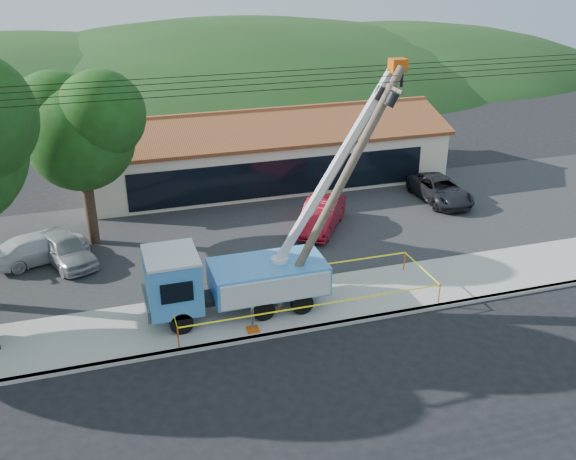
# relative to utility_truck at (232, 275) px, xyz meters

# --- Properties ---
(ground) EXTENTS (120.00, 120.00, 0.00)m
(ground) POSITION_rel_utility_truck_xyz_m (1.69, -4.30, -1.78)
(ground) COLOR black
(ground) RESTS_ON ground
(curb) EXTENTS (60.00, 0.25, 0.15)m
(curb) POSITION_rel_utility_truck_xyz_m (1.69, -2.20, -1.70)
(curb) COLOR #A5A49B
(curb) RESTS_ON ground
(sidewalk) EXTENTS (60.00, 4.00, 0.15)m
(sidewalk) POSITION_rel_utility_truck_xyz_m (1.69, -0.30, -1.70)
(sidewalk) COLOR #A5A49B
(sidewalk) RESTS_ON ground
(parking_lot) EXTENTS (60.00, 12.00, 0.10)m
(parking_lot) POSITION_rel_utility_truck_xyz_m (1.69, 7.70, -1.73)
(parking_lot) COLOR #28282B
(parking_lot) RESTS_ON ground
(strip_mall) EXTENTS (22.50, 8.53, 4.67)m
(strip_mall) POSITION_rel_utility_truck_xyz_m (5.69, 15.68, 0.10)
(strip_mall) COLOR beige
(strip_mall) RESTS_ON ground
(tree_lot) EXTENTS (6.30, 5.60, 8.94)m
(tree_lot) POSITION_rel_utility_truck_xyz_m (-5.31, 8.70, 4.43)
(tree_lot) COLOR #332316
(tree_lot) RESTS_ON ground
(hill_west) EXTENTS (78.40, 56.00, 28.00)m
(hill_west) POSITION_rel_utility_truck_xyz_m (-13.31, 50.70, -1.78)
(hill_west) COLOR #1B3814
(hill_west) RESTS_ON ground
(hill_center) EXTENTS (89.60, 64.00, 32.00)m
(hill_center) POSITION_rel_utility_truck_xyz_m (11.69, 50.70, -1.78)
(hill_center) COLOR #1B3814
(hill_center) RESTS_ON ground
(hill_east) EXTENTS (72.80, 52.00, 26.00)m
(hill_east) POSITION_rel_utility_truck_xyz_m (31.69, 50.70, -1.78)
(hill_east) COLOR #1B3814
(hill_east) RESTS_ON ground
(utility_truck) EXTENTS (10.60, 3.98, 9.98)m
(utility_truck) POSITION_rel_utility_truck_xyz_m (0.00, 0.00, 0.00)
(utility_truck) COLOR black
(utility_truck) RESTS_ON ground
(leaning_pole) EXTENTS (5.35, 1.93, 9.89)m
(leaning_pole) POSITION_rel_utility_truck_xyz_m (4.44, -0.56, 3.73)
(leaning_pole) COLOR brown
(leaning_pole) RESTS_ON ground
(caution_tape) EXTENTS (11.08, 3.27, 0.95)m
(caution_tape) POSITION_rel_utility_truck_xyz_m (2.92, -0.48, -0.92)
(caution_tape) COLOR #D8520B
(caution_tape) RESTS_ON ground
(car_silver) EXTENTS (3.32, 4.67, 1.48)m
(car_silver) POSITION_rel_utility_truck_xyz_m (-6.65, 6.72, -1.78)
(car_silver) COLOR #9D9EA3
(car_silver) RESTS_ON ground
(car_red) EXTENTS (4.11, 4.92, 1.59)m
(car_red) POSITION_rel_utility_truck_xyz_m (6.36, 6.84, -1.78)
(car_red) COLOR maroon
(car_red) RESTS_ON ground
(car_white) EXTENTS (5.01, 3.37, 1.35)m
(car_white) POSITION_rel_utility_truck_xyz_m (-7.81, 7.37, -1.78)
(car_white) COLOR silver
(car_white) RESTS_ON ground
(car_dark) EXTENTS (2.37, 5.05, 1.40)m
(car_dark) POSITION_rel_utility_truck_xyz_m (14.52, 8.59, -1.78)
(car_dark) COLOR black
(car_dark) RESTS_ON ground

